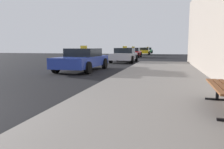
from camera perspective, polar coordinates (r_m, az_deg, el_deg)
car_blue at (r=12.42m, az=-7.81°, el=4.04°), size 2.01×4.60×1.43m
car_silver at (r=19.17m, az=3.34°, el=5.22°), size 2.02×4.13×1.43m
car_red at (r=28.94m, az=5.61°, el=5.90°), size 2.07×4.03×1.43m
car_yellow at (r=38.47m, az=8.54°, el=6.20°), size 2.05×4.51×1.27m
car_green at (r=47.11m, az=9.47°, el=6.37°), size 2.05×4.32×1.43m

